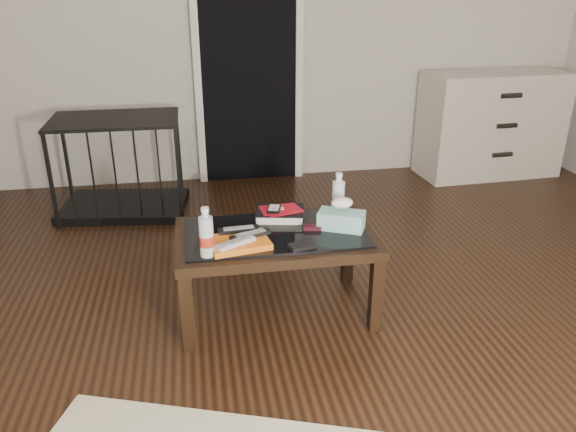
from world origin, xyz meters
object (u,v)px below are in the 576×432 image
pet_crate (122,181)px  tissue_box (341,220)px  coffee_table (276,243)px  dresser (490,124)px  water_bottle_right (338,194)px  textbook (280,214)px  water_bottle_left (206,232)px

pet_crate → tissue_box: (1.26, -1.60, 0.28)m
coffee_table → tissue_box: bearing=-3.1°
dresser → water_bottle_right: dresser is taller
coffee_table → textbook: (0.05, 0.17, 0.09)m
textbook → tissue_box: (0.28, -0.19, 0.02)m
tissue_box → water_bottle_right: bearing=107.0°
coffee_table → tissue_box: tissue_box is taller
pet_crate → textbook: (0.98, -1.41, 0.25)m
water_bottle_left → water_bottle_right: size_ratio=1.00×
textbook → water_bottle_left: (-0.40, -0.38, 0.10)m
dresser → water_bottle_left: (-2.55, -2.13, 0.13)m
water_bottle_right → water_bottle_left: bearing=-153.2°
water_bottle_left → tissue_box: size_ratio=1.03×
dresser → water_bottle_left: dresser is taller
pet_crate → textbook: bearing=-47.7°
textbook → water_bottle_right: 0.33m
dresser → textbook: size_ratio=4.90×
coffee_table → water_bottle_left: size_ratio=4.20×
water_bottle_right → tissue_box: size_ratio=1.03×
textbook → pet_crate: bearing=136.6°
coffee_table → pet_crate: pet_crate is taller
dresser → water_bottle_right: 2.56m
tissue_box → coffee_table: bearing=-157.4°
coffee_table → water_bottle_right: (0.36, 0.15, 0.18)m
pet_crate → tissue_box: bearing=-44.2°
pet_crate → coffee_table: bearing=-52.0°
coffee_table → dresser: (2.20, 1.93, 0.05)m
dresser → pet_crate: dresser is taller
water_bottle_right → tissue_box: (-0.03, -0.17, -0.07)m
water_bottle_left → tissue_box: 0.71m
textbook → tissue_box: tissue_box is taller
water_bottle_right → pet_crate: bearing=132.1°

